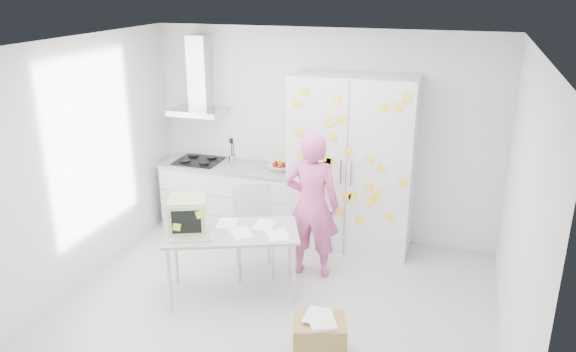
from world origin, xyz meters
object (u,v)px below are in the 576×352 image
(desk, at_px, (204,222))
(chair, at_px, (253,224))
(cardboard_box, at_px, (319,338))
(person, at_px, (312,205))

(desk, xyz_separation_m, chair, (0.30, 0.65, -0.25))
(chair, bearing_deg, cardboard_box, -76.13)
(desk, distance_m, cardboard_box, 1.73)
(person, relative_size, desk, 1.10)
(chair, distance_m, cardboard_box, 1.81)
(person, height_order, desk, person)
(person, distance_m, desk, 1.23)
(desk, xyz_separation_m, cardboard_box, (1.44, -0.70, -0.65))
(person, distance_m, cardboard_box, 1.68)
(chair, height_order, cardboard_box, chair)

